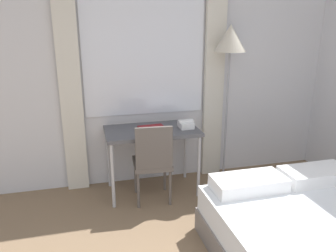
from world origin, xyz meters
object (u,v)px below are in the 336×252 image
(telephone, at_px, (186,124))
(desk_chair, at_px, (153,159))
(standing_lamp, at_px, (230,48))
(book, at_px, (152,128))
(desk, at_px, (152,135))

(telephone, bearing_deg, desk_chair, -154.60)
(standing_lamp, bearing_deg, book, -175.37)
(standing_lamp, distance_m, telephone, 0.99)
(telephone, bearing_deg, standing_lamp, 11.95)
(desk, bearing_deg, book, 11.26)
(desk_chair, bearing_deg, standing_lamp, 22.33)
(desk, height_order, standing_lamp, standing_lamp)
(desk, xyz_separation_m, telephone, (0.38, -0.04, 0.11))
(desk_chair, xyz_separation_m, book, (0.05, 0.24, 0.27))
(standing_lamp, xyz_separation_m, book, (-0.92, -0.07, -0.85))
(standing_lamp, relative_size, book, 6.28)
(standing_lamp, bearing_deg, desk_chair, -161.85)
(desk_chair, distance_m, book, 0.37)
(desk_chair, relative_size, book, 2.99)
(desk, xyz_separation_m, desk_chair, (-0.04, -0.24, -0.19))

